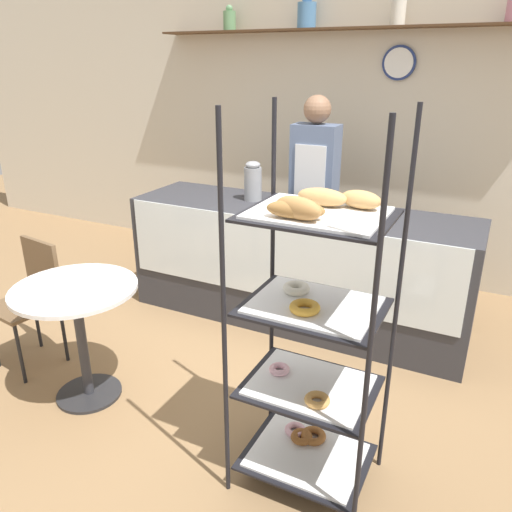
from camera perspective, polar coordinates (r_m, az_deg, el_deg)
The scene contains 9 objects.
ground_plane at distance 3.32m, azimuth -3.07°, elevation -15.06°, with size 14.00×14.00×0.00m, color olive.
back_wall at distance 4.89m, azimuth 10.77°, elevation 13.97°, with size 10.00×0.30×2.70m.
display_counter at distance 3.95m, azimuth 4.61°, elevation -1.03°, with size 2.66×0.72×0.93m.
pastry_rack at distance 2.27m, azimuth 6.40°, elevation -8.10°, with size 0.65×0.51×1.82m.
person_worker at distance 4.29m, azimuth 6.62°, elevation 7.59°, with size 0.38×0.23×1.72m.
cafe_table at distance 3.16m, azimuth -19.67°, elevation -6.39°, with size 0.72×0.72×0.75m.
cafe_chair at distance 3.69m, azimuth -24.14°, elevation -3.65°, with size 0.43×0.43×0.86m.
coffee_carafe at distance 3.99m, azimuth -0.36°, elevation 8.52°, with size 0.14×0.14×0.31m.
donut_tray_counter at distance 3.60m, azimuth 10.39°, elevation 4.54°, with size 0.39×0.29×0.04m.
Camera 1 is at (1.35, -2.31, 1.97)m, focal length 35.00 mm.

